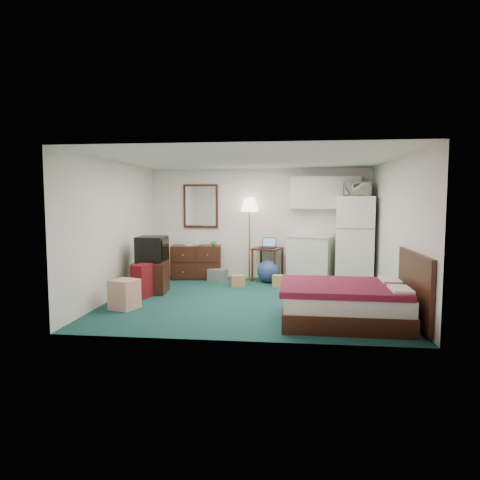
# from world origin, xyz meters

# --- Properties ---
(floor) EXTENTS (5.00, 4.50, 0.01)m
(floor) POSITION_xyz_m (0.00, 0.00, 0.00)
(floor) COLOR #194646
(floor) RESTS_ON ground
(ceiling) EXTENTS (5.00, 4.50, 0.01)m
(ceiling) POSITION_xyz_m (0.00, 0.00, 2.50)
(ceiling) COLOR white
(ceiling) RESTS_ON walls
(walls) EXTENTS (5.01, 4.51, 2.50)m
(walls) POSITION_xyz_m (0.00, 0.00, 1.25)
(walls) COLOR white
(walls) RESTS_ON floor
(mirror) EXTENTS (0.80, 0.06, 1.00)m
(mirror) POSITION_xyz_m (-1.35, 2.22, 1.65)
(mirror) COLOR white
(mirror) RESTS_ON walls
(upper_cabinets) EXTENTS (1.50, 0.35, 0.70)m
(upper_cabinets) POSITION_xyz_m (1.45, 2.08, 1.95)
(upper_cabinets) COLOR silver
(upper_cabinets) RESTS_ON walls
(headboard) EXTENTS (0.06, 1.56, 1.00)m
(headboard) POSITION_xyz_m (2.46, -1.27, 0.55)
(headboard) COLOR #331913
(headboard) RESTS_ON walls
(dresser) EXTENTS (1.17, 0.64, 0.76)m
(dresser) POSITION_xyz_m (-1.42, 1.98, 0.38)
(dresser) COLOR #331913
(dresser) RESTS_ON floor
(floor_lamp) EXTENTS (0.43, 0.43, 1.85)m
(floor_lamp) POSITION_xyz_m (-0.21, 2.05, 0.92)
(floor_lamp) COLOR gold
(floor_lamp) RESTS_ON floor
(desk) EXTENTS (0.73, 0.73, 0.73)m
(desk) POSITION_xyz_m (0.21, 1.93, 0.37)
(desk) COLOR #331913
(desk) RESTS_ON floor
(exercise_ball) EXTENTS (0.59, 0.59, 0.49)m
(exercise_ball) POSITION_xyz_m (0.24, 1.69, 0.25)
(exercise_ball) COLOR navy
(exercise_ball) RESTS_ON floor
(kitchen_counter) EXTENTS (1.06, 0.92, 0.99)m
(kitchen_counter) POSITION_xyz_m (1.15, 1.91, 0.49)
(kitchen_counter) COLOR silver
(kitchen_counter) RESTS_ON floor
(fridge) EXTENTS (0.91, 0.91, 1.87)m
(fridge) POSITION_xyz_m (2.09, 1.73, 0.93)
(fridge) COLOR white
(fridge) RESTS_ON floor
(bed) EXTENTS (1.79, 1.41, 0.56)m
(bed) POSITION_xyz_m (1.48, -1.27, 0.28)
(bed) COLOR maroon
(bed) RESTS_ON floor
(tv_stand) EXTENTS (0.65, 0.70, 0.60)m
(tv_stand) POSITION_xyz_m (-1.97, 0.43, 0.30)
(tv_stand) COLOR #331913
(tv_stand) RESTS_ON floor
(suitcase) EXTENTS (0.32, 0.43, 0.62)m
(suitcase) POSITION_xyz_m (-2.00, -0.04, 0.31)
(suitcase) COLOR #5F0807
(suitcase) RESTS_ON floor
(retail_box) EXTENTS (0.50, 0.50, 0.48)m
(retail_box) POSITION_xyz_m (-2.02, -0.83, 0.24)
(retail_box) COLOR #EFDFCB
(retail_box) RESTS_ON floor
(file_bin) EXTENTS (0.45, 0.39, 0.27)m
(file_bin) POSITION_xyz_m (-0.88, 1.70, 0.13)
(file_bin) COLOR slate
(file_bin) RESTS_ON floor
(cardboard_box_a) EXTENTS (0.33, 0.30, 0.24)m
(cardboard_box_a) POSITION_xyz_m (-0.37, 1.18, 0.12)
(cardboard_box_a) COLOR #AF7F4B
(cardboard_box_a) RESTS_ON floor
(cardboard_box_b) EXTENTS (0.21, 0.25, 0.23)m
(cardboard_box_b) POSITION_xyz_m (0.45, 1.28, 0.12)
(cardboard_box_b) COLOR #AF7F4B
(cardboard_box_b) RESTS_ON floor
(laptop) EXTENTS (0.38, 0.33, 0.22)m
(laptop) POSITION_xyz_m (0.22, 1.87, 0.84)
(laptop) COLOR black
(laptop) RESTS_ON desk
(crt_tv) EXTENTS (0.53, 0.58, 0.49)m
(crt_tv) POSITION_xyz_m (-1.96, 0.47, 0.84)
(crt_tv) COLOR black
(crt_tv) RESTS_ON tv_stand
(microwave) EXTENTS (0.54, 0.30, 0.36)m
(microwave) POSITION_xyz_m (2.09, 1.71, 2.05)
(microwave) COLOR white
(microwave) RESTS_ON fridge
(book_a) EXTENTS (0.18, 0.09, 0.25)m
(book_a) POSITION_xyz_m (-1.65, 1.88, 0.89)
(book_a) COLOR #AF7F4B
(book_a) RESTS_ON dresser
(book_b) EXTENTS (0.16, 0.09, 0.22)m
(book_b) POSITION_xyz_m (-1.49, 2.04, 0.87)
(book_b) COLOR #AF7F4B
(book_b) RESTS_ON dresser
(mug) EXTENTS (0.15, 0.13, 0.13)m
(mug) POSITION_xyz_m (-1.00, 1.92, 0.82)
(mug) COLOR #4B9840
(mug) RESTS_ON dresser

